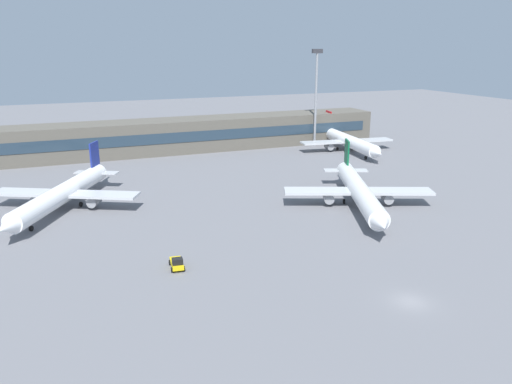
# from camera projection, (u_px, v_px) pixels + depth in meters

# --- Properties ---
(ground_plane) EXTENTS (400.00, 400.00, 0.00)m
(ground_plane) POSITION_uv_depth(u_px,v_px,m) (272.00, 206.00, 94.84)
(ground_plane) COLOR slate
(terminal_building) EXTENTS (111.60, 12.13, 9.00)m
(terminal_building) POSITION_uv_depth(u_px,v_px,m) (192.00, 134.00, 143.78)
(terminal_building) COLOR #5B564C
(terminal_building) RESTS_ON ground_plane
(airplane_near) EXTENTS (27.04, 37.63, 9.79)m
(airplane_near) POSITION_uv_depth(u_px,v_px,m) (359.00, 192.00, 93.08)
(airplane_near) COLOR white
(airplane_near) RESTS_ON ground_plane
(airplane_mid) EXTENTS (25.95, 35.77, 9.67)m
(airplane_mid) POSITION_uv_depth(u_px,v_px,m) (62.00, 194.00, 91.65)
(airplane_mid) COLOR white
(airplane_mid) RESTS_ON ground_plane
(airplane_far) EXTENTS (27.11, 38.62, 9.55)m
(airplane_far) POSITION_uv_depth(u_px,v_px,m) (348.00, 141.00, 142.57)
(airplane_far) COLOR white
(airplane_far) RESTS_ON ground_plane
(baggage_tug_yellow) EXTENTS (2.12, 3.74, 1.75)m
(baggage_tug_yellow) POSITION_uv_depth(u_px,v_px,m) (177.00, 263.00, 67.84)
(baggage_tug_yellow) COLOR yellow
(baggage_tug_yellow) RESTS_ON ground_plane
(floodlight_tower_west) EXTENTS (3.20, 0.80, 27.87)m
(floodlight_tower_west) POSITION_uv_depth(u_px,v_px,m) (316.00, 91.00, 146.77)
(floodlight_tower_west) COLOR gray
(floodlight_tower_west) RESTS_ON ground_plane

